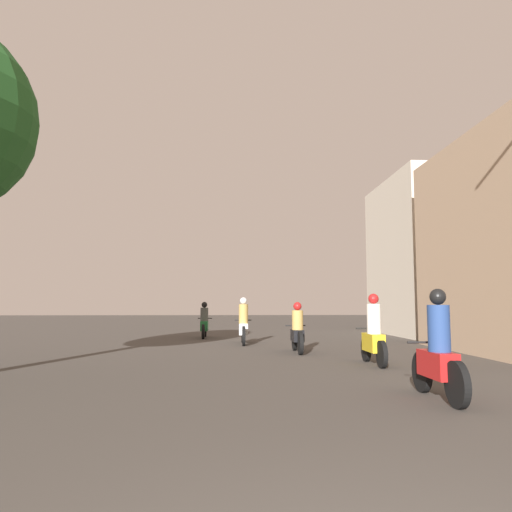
% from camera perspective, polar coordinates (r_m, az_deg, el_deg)
% --- Properties ---
extents(motorcycle_red, '(0.60, 1.90, 1.63)m').
position_cam_1_polar(motorcycle_red, '(7.97, 20.09, -10.64)').
color(motorcycle_red, black).
rests_on(motorcycle_red, ground_plane).
extents(motorcycle_yellow, '(0.60, 1.90, 1.64)m').
position_cam_1_polar(motorcycle_yellow, '(12.04, 13.28, -8.95)').
color(motorcycle_yellow, black).
rests_on(motorcycle_yellow, ground_plane).
extents(motorcycle_black, '(0.60, 1.98, 1.45)m').
position_cam_1_polar(motorcycle_black, '(14.63, 4.75, -8.67)').
color(motorcycle_black, black).
rests_on(motorcycle_black, ground_plane).
extents(motorcycle_white, '(0.60, 2.15, 1.63)m').
position_cam_1_polar(motorcycle_white, '(17.62, -1.46, -7.93)').
color(motorcycle_white, black).
rests_on(motorcycle_white, ground_plane).
extents(motorcycle_green, '(0.60, 2.03, 1.48)m').
position_cam_1_polar(motorcycle_green, '(20.83, -5.93, -7.65)').
color(motorcycle_green, black).
rests_on(motorcycle_green, ground_plane).
extents(building_right_far, '(4.82, 6.86, 7.10)m').
position_cam_1_polar(building_right_far, '(24.48, 20.06, -0.11)').
color(building_right_far, beige).
rests_on(building_right_far, ground_plane).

